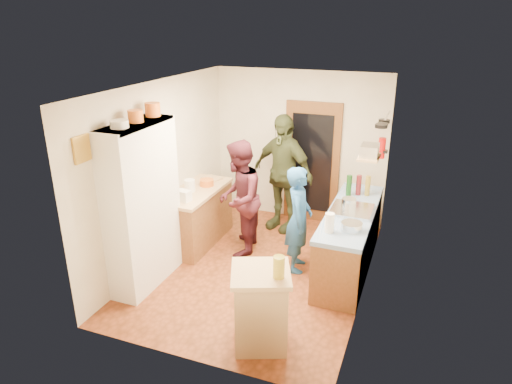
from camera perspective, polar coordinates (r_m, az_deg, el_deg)
The scene contains 44 objects.
floor at distance 6.68m, azimuth 0.23°, elevation -9.64°, with size 3.00×4.00×0.02m, color brown.
ceiling at distance 5.79m, azimuth 0.27°, elevation 13.23°, with size 3.00×4.00×0.02m, color silver.
wall_back at distance 7.94m, azimuth 5.39°, elevation 5.65°, with size 3.00×0.02×2.60m, color beige.
wall_front at distance 4.45m, azimuth -8.99°, elevation -7.40°, with size 3.00×0.02×2.60m, color beige.
wall_left at distance 6.76m, azimuth -11.83°, elevation 2.52°, with size 0.02×4.00×2.60m, color beige.
wall_right at distance 5.79m, azimuth 14.37°, elevation -0.89°, with size 0.02×4.00×2.60m, color beige.
door_frame at distance 7.91m, azimuth 7.00°, elevation 3.64°, with size 0.95×0.06×2.10m, color brown.
door_glass at distance 7.88m, azimuth 6.93°, elevation 3.57°, with size 0.70×0.02×1.70m, color black.
hutch_body at distance 6.10m, azimuth -13.98°, elevation -1.74°, with size 0.40×1.20×2.20m, color white.
hutch_top_shelf at distance 5.78m, azimuth -14.92°, elevation 8.18°, with size 0.40×1.14×0.04m, color white.
plate_stack at distance 5.54m, azimuth -16.73°, elevation 8.13°, with size 0.21×0.21×0.09m, color white.
orange_pot_a at distance 5.79m, azimuth -14.83°, elevation 9.15°, with size 0.19×0.19×0.15m, color orange.
orange_pot_b at distance 6.09m, azimuth -12.80°, elevation 10.03°, with size 0.20×0.20×0.17m, color orange.
left_counter_base at distance 7.29m, azimuth -7.38°, elevation -3.20°, with size 0.60×1.40×0.85m, color brown.
left_counter_top at distance 7.12m, azimuth -7.55°, elevation 0.10°, with size 0.64×1.44×0.05m, color tan.
toaster at distance 6.68m, azimuth -9.06°, elevation -0.44°, with size 0.21×0.14×0.16m, color white.
kettle at distance 7.03m, azimuth -8.28°, elevation 0.81°, with size 0.16×0.16×0.18m, color white.
orange_bowl at distance 7.24m, azimuth -6.17°, elevation 1.18°, with size 0.22×0.22×0.10m, color orange.
chopping_board at distance 7.54m, azimuth -5.51°, elevation 1.73°, with size 0.30×0.22×0.03m, color tan.
right_counter_base at distance 6.64m, azimuth 11.59°, elevation -6.08°, with size 0.60×2.20×0.84m, color brown.
right_counter_top at distance 6.45m, azimuth 11.88°, elevation -2.52°, with size 0.62×2.22×0.06m, color #1E55AF.
hob at distance 6.41m, azimuth 11.87°, elevation -2.19°, with size 0.55×0.58×0.04m, color silver.
pot_on_hob at distance 6.41m, azimuth 11.53°, elevation -1.34°, with size 0.20×0.20×0.13m, color silver.
bottle_a at distance 6.91m, azimuth 11.55°, elevation 0.81°, with size 0.08×0.08×0.32m, color #143F14.
bottle_b at distance 6.97m, azimuth 12.71°, elevation 0.87°, with size 0.08×0.08×0.31m, color #591419.
bottle_c at distance 6.97m, azimuth 13.78°, elevation 0.76°, with size 0.08×0.08×0.30m, color olive.
paper_towel at distance 5.70m, azimuth 9.18°, elevation -3.83°, with size 0.12×0.12×0.25m, color white.
mixing_bowl at distance 5.83m, azimuth 11.86°, elevation -4.24°, with size 0.27×0.27×0.10m, color silver.
island_base at distance 5.11m, azimuth 0.58°, elevation -14.50°, with size 0.55×0.55×0.86m, color tan.
island_top at distance 4.86m, azimuth 0.60°, elevation -10.13°, with size 0.62×0.62×0.05m, color tan.
cutting_board at distance 4.90m, azimuth -0.01°, elevation -9.74°, with size 0.35×0.28×0.02m, color white.
oil_jar at distance 4.69m, azimuth 2.87°, elevation -9.36°, with size 0.12×0.12×0.24m, color #AD9E2D.
pan_rail at distance 7.05m, azimuth 16.13°, elevation 9.22°, with size 0.02×0.02×0.65m, color silver.
pan_hang_a at distance 6.91m, azimuth 15.38°, elevation 7.96°, with size 0.18×0.18×0.05m, color black.
pan_hang_b at distance 7.11m, azimuth 15.55°, elevation 8.13°, with size 0.16×0.16×0.05m, color black.
pan_hang_c at distance 7.30m, azimuth 15.73°, elevation 8.53°, with size 0.17×0.17×0.05m, color black.
wall_shelf at distance 6.10m, azimuth 13.95°, elevation 4.25°, with size 0.26×0.42×0.03m, color tan.
radio at distance 6.08m, azimuth 14.03°, elevation 5.07°, with size 0.22×0.30×0.15m, color silver.
ext_bracket at distance 7.36m, azimuth 15.88°, elevation 4.89°, with size 0.06×0.10×0.04m, color black.
fire_extinguisher at distance 7.35m, azimuth 15.45°, elevation 5.33°, with size 0.11×0.11×0.32m, color red.
picture_frame at distance 5.36m, azimuth -20.97°, elevation 5.05°, with size 0.03×0.25×0.30m, color gold.
person_hob at distance 6.35m, azimuth 5.60°, elevation -3.54°, with size 0.56×0.37×1.53m, color #1F508F.
person_left at distance 6.81m, azimuth -1.81°, elevation -0.69°, with size 0.85×0.66×1.75m, color #411721.
person_back at distance 7.53m, azimuth 3.39°, elevation 2.35°, with size 1.16×0.48×1.97m, color #31381E.
Camera 1 is at (2.02, -5.37, 3.41)m, focal length 32.00 mm.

